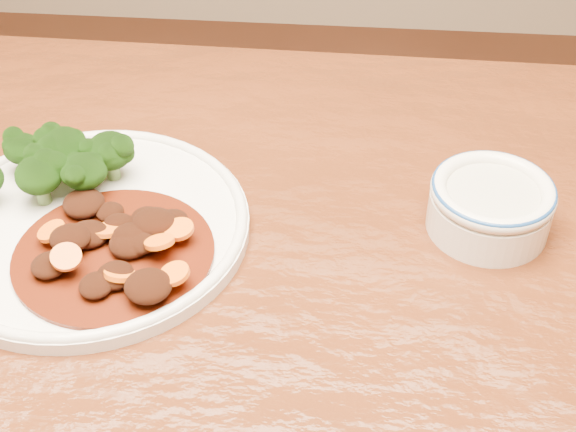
{
  "coord_description": "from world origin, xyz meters",
  "views": [
    {
      "loc": [
        0.1,
        -0.48,
        1.26
      ],
      "look_at": [
        0.05,
        0.09,
        0.77
      ],
      "focal_mm": 50.0,
      "sensor_mm": 36.0,
      "label": 1
    }
  ],
  "objects": [
    {
      "name": "dining_table",
      "position": [
        -0.0,
        0.0,
        0.67
      ],
      "size": [
        1.52,
        0.93,
        0.75
      ],
      "rotation": [
        0.0,
        0.0,
        -0.02
      ],
      "color": "#54240E",
      "rests_on": "ground"
    },
    {
      "name": "mince_stew",
      "position": [
        -0.1,
        0.04,
        0.77
      ],
      "size": [
        0.18,
        0.18,
        0.03
      ],
      "color": "#4B1508",
      "rests_on": "dinner_plate"
    },
    {
      "name": "broccoli_florets",
      "position": [
        -0.18,
        0.13,
        0.79
      ],
      "size": [
        0.15,
        0.1,
        0.05
      ],
      "color": "#688F4A",
      "rests_on": "dinner_plate"
    },
    {
      "name": "dip_bowl",
      "position": [
        0.24,
        0.12,
        0.78
      ],
      "size": [
        0.12,
        0.12,
        0.05
      ],
      "rotation": [
        0.0,
        0.0,
        0.21
      ],
      "color": "white",
      "rests_on": "dining_table"
    },
    {
      "name": "dinner_plate",
      "position": [
        -0.13,
        0.08,
        0.76
      ],
      "size": [
        0.31,
        0.31,
        0.02
      ],
      "rotation": [
        0.0,
        0.0,
        -0.23
      ],
      "color": "white",
      "rests_on": "dining_table"
    }
  ]
}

